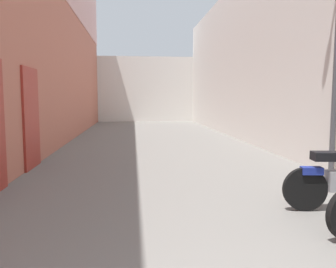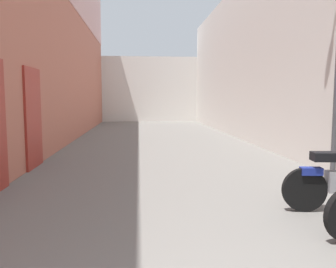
# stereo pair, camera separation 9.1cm
# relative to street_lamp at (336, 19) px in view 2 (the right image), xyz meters

# --- Properties ---
(ground_plane) EXTENTS (38.58, 38.58, 0.00)m
(ground_plane) POSITION_rel_street_lamp_xyz_m (-2.84, 3.17, -2.97)
(ground_plane) COLOR slate
(building_left) EXTENTS (0.45, 22.58, 8.66)m
(building_left) POSITION_rel_street_lamp_xyz_m (-6.11, 5.13, 1.40)
(building_left) COLOR #B76651
(building_left) RESTS_ON ground
(building_right) EXTENTS (0.45, 22.58, 5.96)m
(building_right) POSITION_rel_street_lamp_xyz_m (0.43, 5.17, 0.01)
(building_right) COLOR silver
(building_right) RESTS_ON ground
(building_far_end) EXTENTS (9.15, 2.00, 4.19)m
(building_far_end) POSITION_rel_street_lamp_xyz_m (-2.84, 17.46, -0.87)
(building_far_end) COLOR silver
(building_far_end) RESTS_ON ground
(street_lamp) EXTENTS (0.79, 0.18, 5.13)m
(street_lamp) POSITION_rel_street_lamp_xyz_m (0.00, 0.00, 0.00)
(street_lamp) COLOR #47474C
(street_lamp) RESTS_ON ground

